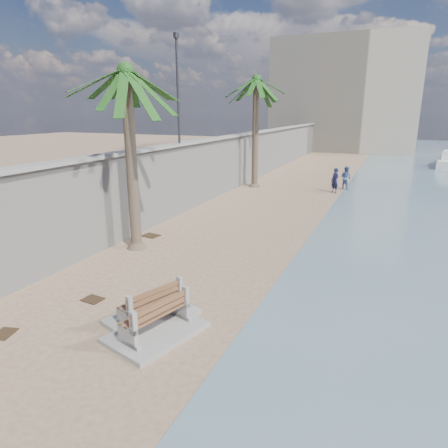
% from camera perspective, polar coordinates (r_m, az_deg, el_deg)
% --- Properties ---
extents(ground_plane, '(140.00, 140.00, 0.00)m').
position_cam_1_polar(ground_plane, '(9.39, -14.98, -18.50)').
color(ground_plane, '#93745A').
extents(seawall, '(0.45, 70.00, 3.50)m').
position_cam_1_polar(seawall, '(28.11, 1.67, 8.87)').
color(seawall, gray).
rests_on(seawall, ground_plane).
extents(wall_cap, '(0.80, 70.00, 0.12)m').
position_cam_1_polar(wall_cap, '(27.94, 1.70, 12.53)').
color(wall_cap, gray).
rests_on(wall_cap, seawall).
extents(end_building, '(18.00, 12.00, 14.00)m').
position_cam_1_polar(end_building, '(58.39, 17.06, 17.06)').
color(end_building, '#B7AA93').
rests_on(end_building, ground_plane).
extents(bench_near, '(2.09, 2.58, 0.94)m').
position_cam_1_polar(bench_near, '(9.95, -9.75, -13.26)').
color(bench_near, gray).
rests_on(bench_near, ground_plane).
extents(bench_far, '(2.13, 2.54, 0.91)m').
position_cam_1_polar(bench_far, '(10.65, -10.34, -11.30)').
color(bench_far, gray).
rests_on(bench_far, ground_plane).
extents(palm_mid, '(5.00, 5.00, 7.46)m').
position_cam_1_polar(palm_mid, '(15.30, -13.86, 20.23)').
color(palm_mid, brown).
rests_on(palm_mid, ground_plane).
extents(palm_back, '(5.00, 5.00, 8.10)m').
position_cam_1_polar(palm_back, '(28.00, 4.69, 19.74)').
color(palm_back, brown).
rests_on(palm_back, ground_plane).
extents(streetlight, '(0.28, 0.28, 5.12)m').
position_cam_1_polar(streetlight, '(20.66, -6.66, 19.81)').
color(streetlight, '#2D2D33').
rests_on(streetlight, wall_cap).
extents(person_a, '(0.81, 0.78, 1.87)m').
position_cam_1_polar(person_a, '(27.03, 15.58, 6.25)').
color(person_a, '#131635').
rests_on(person_a, ground_plane).
extents(person_b, '(1.06, 0.98, 1.75)m').
position_cam_1_polar(person_b, '(28.52, 17.02, 6.51)').
color(person_b, '#466090').
rests_on(person_b, ground_plane).
extents(debris_b, '(0.56, 0.63, 0.03)m').
position_cam_1_polar(debris_b, '(11.36, -28.90, -13.55)').
color(debris_b, '#382616').
rests_on(debris_b, ground_plane).
extents(debris_c, '(0.80, 0.68, 0.03)m').
position_cam_1_polar(debris_c, '(17.49, -10.42, -1.64)').
color(debris_c, '#382616').
rests_on(debris_c, ground_plane).
extents(debris_d, '(0.61, 0.50, 0.03)m').
position_cam_1_polar(debris_d, '(12.21, -18.24, -10.20)').
color(debris_d, '#382616').
rests_on(debris_d, ground_plane).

